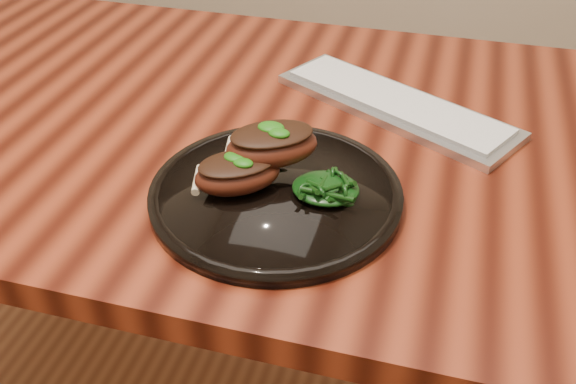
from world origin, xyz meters
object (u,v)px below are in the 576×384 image
Objects in this scene: plate at (276,194)px; keyboard at (395,104)px; lamb_chop_front at (237,172)px; desk at (300,172)px; greens_heap at (326,185)px.

plate is 0.30m from keyboard.
lamb_chop_front reaches higher than keyboard.
plate is 2.49× the size of lamb_chop_front.
greens_heap is (0.08, -0.18, 0.11)m from desk.
desk is at bearing 94.89° from plate.
desk is 4.01× the size of keyboard.
desk is 0.18m from keyboard.
lamb_chop_front is 1.52× the size of greens_heap.
lamb_chop_front reaches higher than greens_heap.
plate is 0.06m from lamb_chop_front.
greens_heap is 0.21× the size of keyboard.
greens_heap is at bearing -100.65° from keyboard.
lamb_chop_front is 0.32× the size of keyboard.
desk is 12.64× the size of lamb_chop_front.
lamb_chop_front is at bearing -119.00° from keyboard.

